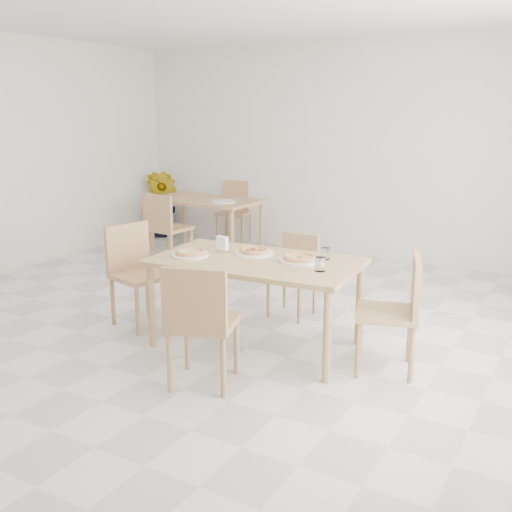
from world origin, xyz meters
The scene contains 21 objects.
main_table centered at (0.78, 0.09, 0.68)m, with size 1.74×1.07×0.75m.
chair_south centered at (0.84, -0.79, 0.53)m, with size 0.57×0.57×0.92m.
chair_north centered at (0.70, 0.99, 0.45)m, with size 0.39×0.39×0.78m.
chair_west centered at (-0.45, 0.02, 0.53)m, with size 0.55×0.55×0.92m.
chair_east centered at (1.95, 0.19, 0.52)m, with size 0.56×0.56×0.90m.
plate_margherita centered at (1.12, 0.21, 0.76)m, with size 0.33×0.33×0.02m, color white.
plate_mushroom centered at (0.25, -0.09, 0.76)m, with size 0.31×0.31×0.02m, color white.
plate_pepperoni centered at (0.68, 0.24, 0.76)m, with size 0.32×0.32×0.02m, color white.
pizza_margherita centered at (1.12, 0.21, 0.78)m, with size 0.30×0.30×0.03m.
pizza_mushroom centered at (0.25, -0.09, 0.78)m, with size 0.31×0.31×0.03m.
pizza_pepperoni centered at (0.68, 0.24, 0.78)m, with size 0.33×0.33×0.03m.
tumbler_a centered at (1.38, 0.03, 0.80)m, with size 0.08×0.08×0.11m, color white.
tumbler_b centered at (1.27, 0.38, 0.80)m, with size 0.07×0.07×0.10m, color white.
napkin_holder centered at (0.39, 0.18, 0.81)m, with size 0.12×0.07×0.13m.
fork_a centered at (1.46, 0.36, 0.75)m, with size 0.02×0.20×0.01m, color silver.
fork_b centered at (1.21, -0.16, 0.75)m, with size 0.02×0.18×0.01m, color silver.
second_table centered at (-1.47, 2.62, 0.67)m, with size 1.52×0.91×0.75m.
chair_back_s centered at (-1.52, 1.78, 0.53)m, with size 0.48×0.48×0.92m.
chair_back_n centered at (-1.46, 3.37, 0.52)m, with size 0.53×0.53×0.90m.
plate_empty centered at (-1.09, 2.47, 0.76)m, with size 0.32×0.32×0.02m, color white.
potted_plant centered at (-2.65, 3.15, 0.52)m, with size 0.57×0.46×1.03m, color #216F24.
Camera 1 is at (3.16, -4.01, 1.96)m, focal length 42.00 mm.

